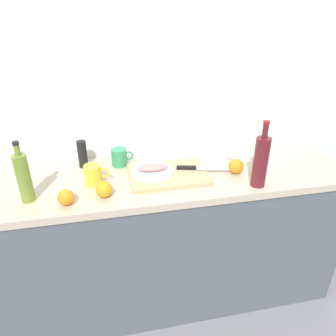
{
  "coord_description": "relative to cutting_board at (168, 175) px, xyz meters",
  "views": [
    {
      "loc": [
        -0.33,
        -1.51,
        1.72
      ],
      "look_at": [
        -0.02,
        -0.03,
        0.95
      ],
      "focal_mm": 33.52,
      "sensor_mm": 36.0,
      "label": 1
    }
  ],
  "objects": [
    {
      "name": "coffee_mug_1",
      "position": [
        -0.25,
        0.19,
        0.04
      ],
      "size": [
        0.13,
        0.09,
        0.1
      ],
      "color": "#338C59",
      "rests_on": "kitchen_counter"
    },
    {
      "name": "coffee_mug_0",
      "position": [
        0.35,
        0.1,
        0.04
      ],
      "size": [
        0.11,
        0.07,
        0.11
      ],
      "color": "white",
      "rests_on": "kitchen_counter"
    },
    {
      "name": "ground_plane",
      "position": [
        0.02,
        0.03,
        -0.91
      ],
      "size": [
        12.0,
        12.0,
        0.0
      ],
      "primitive_type": "plane",
      "color": "slate"
    },
    {
      "name": "white_plate",
      "position": [
        -0.08,
        0.02,
        0.02
      ],
      "size": [
        0.23,
        0.23,
        0.01
      ],
      "primitive_type": "cylinder",
      "color": "white",
      "rests_on": "cutting_board"
    },
    {
      "name": "pepper_mill",
      "position": [
        -0.45,
        0.21,
        0.07
      ],
      "size": [
        0.05,
        0.05,
        0.16
      ],
      "primitive_type": "cylinder",
      "color": "black",
      "rests_on": "kitchen_counter"
    },
    {
      "name": "wine_bottle",
      "position": [
        0.44,
        -0.19,
        0.13
      ],
      "size": [
        0.07,
        0.07,
        0.35
      ],
      "color": "#59191E",
      "rests_on": "kitchen_counter"
    },
    {
      "name": "coffee_mug_2",
      "position": [
        -0.39,
        -0.0,
        0.04
      ],
      "size": [
        0.13,
        0.09,
        0.11
      ],
      "color": "yellow",
      "rests_on": "kitchen_counter"
    },
    {
      "name": "fish_fillet",
      "position": [
        -0.08,
        0.02,
        0.04
      ],
      "size": [
        0.17,
        0.07,
        0.04
      ],
      "primitive_type": "ellipsoid",
      "color": "tan",
      "rests_on": "white_plate"
    },
    {
      "name": "chef_knife",
      "position": [
        0.16,
        0.01,
        0.02
      ],
      "size": [
        0.29,
        0.1,
        0.02
      ],
      "rotation": [
        0.0,
        0.0,
        -0.24
      ],
      "color": "silver",
      "rests_on": "cutting_board"
    },
    {
      "name": "back_wall",
      "position": [
        0.02,
        0.36,
        0.34
      ],
      "size": [
        3.2,
        0.05,
        2.5
      ],
      "primitive_type": "cube",
      "color": "white",
      "rests_on": "ground_plane"
    },
    {
      "name": "olive_oil_bottle",
      "position": [
        -0.7,
        -0.1,
        0.12
      ],
      "size": [
        0.06,
        0.06,
        0.3
      ],
      "color": "olive",
      "rests_on": "kitchen_counter"
    },
    {
      "name": "orange_0",
      "position": [
        -0.52,
        -0.17,
        0.03
      ],
      "size": [
        0.08,
        0.08,
        0.08
      ],
      "primitive_type": "sphere",
      "color": "orange",
      "rests_on": "kitchen_counter"
    },
    {
      "name": "orange_2",
      "position": [
        -0.35,
        -0.14,
        0.03
      ],
      "size": [
        0.08,
        0.08,
        0.08
      ],
      "primitive_type": "sphere",
      "color": "orange",
      "rests_on": "kitchen_counter"
    },
    {
      "name": "cutting_board",
      "position": [
        0.0,
        0.0,
        0.0
      ],
      "size": [
        0.42,
        0.3,
        0.02
      ],
      "primitive_type": "cube",
      "color": "tan",
      "rests_on": "kitchen_counter"
    },
    {
      "name": "kitchen_counter",
      "position": [
        0.02,
        0.03,
        -0.46
      ],
      "size": [
        2.0,
        0.6,
        0.9
      ],
      "color": "#4C5159",
      "rests_on": "ground_plane"
    },
    {
      "name": "orange_1",
      "position": [
        0.38,
        -0.04,
        0.03
      ],
      "size": [
        0.08,
        0.08,
        0.08
      ],
      "primitive_type": "sphere",
      "color": "orange",
      "rests_on": "kitchen_counter"
    }
  ]
}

